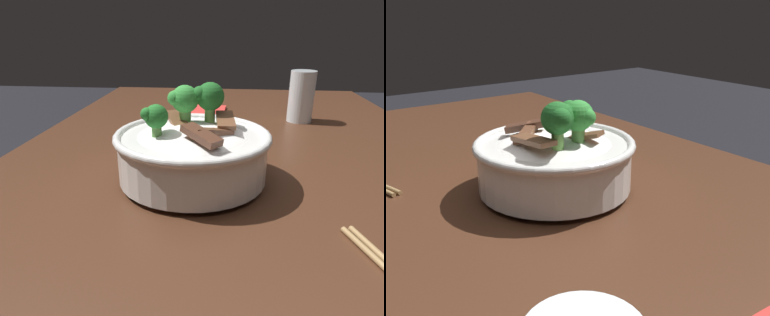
# 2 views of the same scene
# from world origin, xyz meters

# --- Properties ---
(dining_table) EXTENTS (1.54, 0.88, 0.77)m
(dining_table) POSITION_xyz_m (0.00, 0.00, 0.65)
(dining_table) COLOR #472819
(dining_table) RESTS_ON ground
(rice_bowl) EXTENTS (0.24, 0.24, 0.15)m
(rice_bowl) POSITION_xyz_m (-0.06, 0.07, 0.83)
(rice_bowl) COLOR white
(rice_bowl) RESTS_ON dining_table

